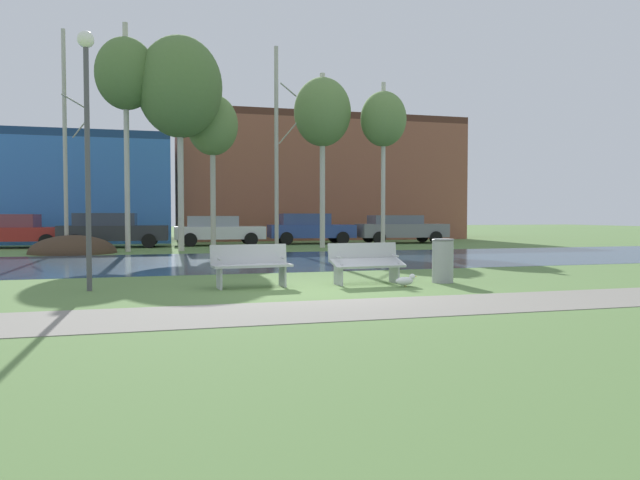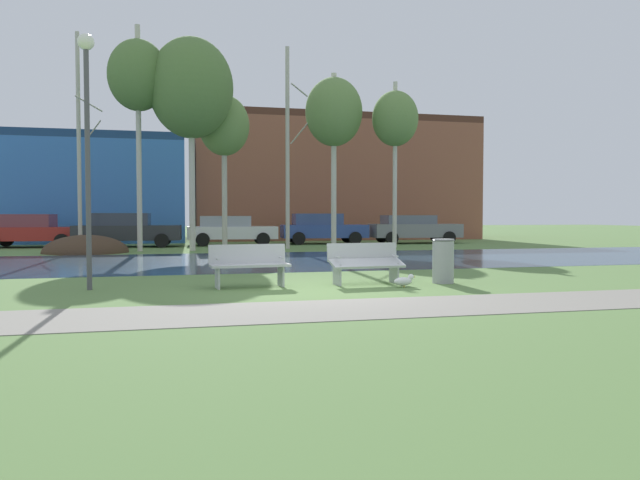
{
  "view_description": "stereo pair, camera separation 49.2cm",
  "coord_description": "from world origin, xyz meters",
  "px_view_note": "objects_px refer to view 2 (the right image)",
  "views": [
    {
      "loc": [
        -3.31,
        -11.34,
        1.47
      ],
      "look_at": [
        0.41,
        1.7,
        0.92
      ],
      "focal_mm": 34.44,
      "sensor_mm": 36.0,
      "label": 1
    },
    {
      "loc": [
        -2.84,
        -11.47,
        1.47
      ],
      "look_at": [
        0.41,
        1.7,
        0.92
      ],
      "focal_mm": 34.44,
      "sensor_mm": 36.0,
      "label": 2
    }
  ],
  "objects_px": {
    "bench_left": "(249,264)",
    "parked_sedan_second_dark": "(126,229)",
    "parked_wagon_fourth_blue": "(322,228)",
    "bench_right": "(365,262)",
    "streetlamp": "(87,118)",
    "parked_van_nearest_red": "(31,230)",
    "trash_bin": "(443,260)",
    "parked_hatch_third_white": "(231,230)",
    "seagull": "(404,281)",
    "parked_suv_fifth_grey": "(413,228)"
  },
  "relations": [
    {
      "from": "trash_bin",
      "to": "parked_van_nearest_red",
      "type": "height_order",
      "value": "parked_van_nearest_red"
    },
    {
      "from": "seagull",
      "to": "parked_suv_fifth_grey",
      "type": "bearing_deg",
      "value": 66.93
    },
    {
      "from": "bench_left",
      "to": "parked_suv_fifth_grey",
      "type": "distance_m",
      "value": 20.42
    },
    {
      "from": "streetlamp",
      "to": "parked_hatch_third_white",
      "type": "distance_m",
      "value": 17.96
    },
    {
      "from": "parked_sedan_second_dark",
      "to": "parked_suv_fifth_grey",
      "type": "xyz_separation_m",
      "value": [
        14.28,
        0.23,
        -0.04
      ]
    },
    {
      "from": "seagull",
      "to": "parked_wagon_fourth_blue",
      "type": "xyz_separation_m",
      "value": [
        2.96,
        18.71,
        0.68
      ]
    },
    {
      "from": "parked_hatch_third_white",
      "to": "seagull",
      "type": "bearing_deg",
      "value": -84.59
    },
    {
      "from": "bench_left",
      "to": "parked_hatch_third_white",
      "type": "height_order",
      "value": "parked_hatch_third_white"
    },
    {
      "from": "bench_left",
      "to": "seagull",
      "type": "distance_m",
      "value": 3.18
    },
    {
      "from": "bench_right",
      "to": "parked_hatch_third_white",
      "type": "bearing_deg",
      "value": 93.79
    },
    {
      "from": "parked_sedan_second_dark",
      "to": "parked_suv_fifth_grey",
      "type": "height_order",
      "value": "parked_sedan_second_dark"
    },
    {
      "from": "trash_bin",
      "to": "streetlamp",
      "type": "height_order",
      "value": "streetlamp"
    },
    {
      "from": "streetlamp",
      "to": "bench_left",
      "type": "bearing_deg",
      "value": -5.54
    },
    {
      "from": "bench_left",
      "to": "bench_right",
      "type": "height_order",
      "value": "same"
    },
    {
      "from": "parked_hatch_third_white",
      "to": "trash_bin",
      "type": "bearing_deg",
      "value": -80.89
    },
    {
      "from": "parked_hatch_third_white",
      "to": "parked_van_nearest_red",
      "type": "bearing_deg",
      "value": 178.51
    },
    {
      "from": "trash_bin",
      "to": "seagull",
      "type": "height_order",
      "value": "trash_bin"
    },
    {
      "from": "parked_sedan_second_dark",
      "to": "parked_wagon_fourth_blue",
      "type": "relative_size",
      "value": 1.09
    },
    {
      "from": "bench_left",
      "to": "parked_hatch_third_white",
      "type": "xyz_separation_m",
      "value": [
        1.33,
        17.51,
        0.29
      ]
    },
    {
      "from": "parked_van_nearest_red",
      "to": "streetlamp",
      "type": "bearing_deg",
      "value": -75.3
    },
    {
      "from": "bench_left",
      "to": "trash_bin",
      "type": "xyz_separation_m",
      "value": [
        4.17,
        -0.24,
        0.02
      ]
    },
    {
      "from": "parked_hatch_third_white",
      "to": "parked_wagon_fourth_blue",
      "type": "bearing_deg",
      "value": 5.07
    },
    {
      "from": "streetlamp",
      "to": "parked_suv_fifth_grey",
      "type": "xyz_separation_m",
      "value": [
        13.89,
        17.04,
        -2.58
      ]
    },
    {
      "from": "bench_left",
      "to": "parked_sedan_second_dark",
      "type": "height_order",
      "value": "parked_sedan_second_dark"
    },
    {
      "from": "trash_bin",
      "to": "parked_suv_fifth_grey",
      "type": "bearing_deg",
      "value": 69.42
    },
    {
      "from": "bench_right",
      "to": "parked_van_nearest_red",
      "type": "bearing_deg",
      "value": 119.83
    },
    {
      "from": "seagull",
      "to": "parked_sedan_second_dark",
      "type": "bearing_deg",
      "value": 110.14
    },
    {
      "from": "streetlamp",
      "to": "parked_van_nearest_red",
      "type": "bearing_deg",
      "value": 104.7
    },
    {
      "from": "bench_left",
      "to": "streetlamp",
      "type": "xyz_separation_m",
      "value": [
        -3.11,
        0.3,
        2.89
      ]
    },
    {
      "from": "bench_right",
      "to": "parked_wagon_fourth_blue",
      "type": "bearing_deg",
      "value": 78.84
    },
    {
      "from": "streetlamp",
      "to": "parked_hatch_third_white",
      "type": "height_order",
      "value": "streetlamp"
    },
    {
      "from": "seagull",
      "to": "parked_suv_fifth_grey",
      "type": "xyz_separation_m",
      "value": [
        7.72,
        18.12,
        0.65
      ]
    },
    {
      "from": "bench_left",
      "to": "seagull",
      "type": "xyz_separation_m",
      "value": [
        3.06,
        -0.78,
        -0.34
      ]
    },
    {
      "from": "seagull",
      "to": "streetlamp",
      "type": "height_order",
      "value": "streetlamp"
    },
    {
      "from": "bench_left",
      "to": "parked_hatch_third_white",
      "type": "bearing_deg",
      "value": 85.66
    },
    {
      "from": "bench_left",
      "to": "parked_suv_fifth_grey",
      "type": "bearing_deg",
      "value": 58.14
    },
    {
      "from": "parked_wagon_fourth_blue",
      "to": "parked_suv_fifth_grey",
      "type": "xyz_separation_m",
      "value": [
        4.75,
        -0.58,
        -0.03
      ]
    },
    {
      "from": "seagull",
      "to": "parked_hatch_third_white",
      "type": "xyz_separation_m",
      "value": [
        -1.73,
        18.29,
        0.63
      ]
    },
    {
      "from": "seagull",
      "to": "parked_wagon_fourth_blue",
      "type": "relative_size",
      "value": 0.11
    },
    {
      "from": "trash_bin",
      "to": "parked_hatch_third_white",
      "type": "distance_m",
      "value": 17.98
    },
    {
      "from": "trash_bin",
      "to": "parked_sedan_second_dark",
      "type": "height_order",
      "value": "parked_sedan_second_dark"
    },
    {
      "from": "parked_sedan_second_dark",
      "to": "parked_suv_fifth_grey",
      "type": "bearing_deg",
      "value": 0.9
    },
    {
      "from": "parked_wagon_fourth_blue",
      "to": "bench_right",
      "type": "bearing_deg",
      "value": -101.16
    },
    {
      "from": "seagull",
      "to": "parked_hatch_third_white",
      "type": "relative_size",
      "value": 0.11
    },
    {
      "from": "bench_left",
      "to": "parked_hatch_third_white",
      "type": "distance_m",
      "value": 17.56
    },
    {
      "from": "parked_wagon_fourth_blue",
      "to": "trash_bin",
      "type": "bearing_deg",
      "value": -95.81
    },
    {
      "from": "trash_bin",
      "to": "parked_van_nearest_red",
      "type": "bearing_deg",
      "value": 123.41
    },
    {
      "from": "streetlamp",
      "to": "parked_hatch_third_white",
      "type": "relative_size",
      "value": 1.14
    },
    {
      "from": "bench_left",
      "to": "parked_wagon_fourth_blue",
      "type": "relative_size",
      "value": 0.37
    },
    {
      "from": "bench_right",
      "to": "parked_hatch_third_white",
      "type": "relative_size",
      "value": 0.37
    }
  ]
}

